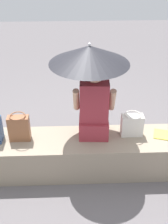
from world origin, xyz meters
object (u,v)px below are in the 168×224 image
(person_seated, at_px, (94,107))
(tote_bag_canvas, at_px, (132,125))
(magazine, at_px, (166,135))
(parasol, at_px, (89,55))
(handbag_black, at_px, (19,128))

(person_seated, xyz_separation_m, tote_bag_canvas, (0.45, -0.01, -0.25))
(person_seated, bearing_deg, magazine, -3.00)
(magazine, bearing_deg, tote_bag_canvas, -168.11)
(person_seated, distance_m, tote_bag_canvas, 0.51)
(person_seated, height_order, tote_bag_canvas, person_seated)
(parasol, bearing_deg, tote_bag_canvas, -7.94)
(tote_bag_canvas, relative_size, magazine, 1.02)
(parasol, height_order, handbag_black, parasol)
(person_seated, relative_size, handbag_black, 2.72)
(person_seated, distance_m, handbag_black, 0.89)
(handbag_black, bearing_deg, person_seated, 3.35)
(handbag_black, xyz_separation_m, tote_bag_canvas, (1.31, 0.04, -0.02))
(person_seated, height_order, magazine, person_seated)
(handbag_black, relative_size, magazine, 1.18)
(handbag_black, xyz_separation_m, magazine, (1.72, 0.01, -0.16))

